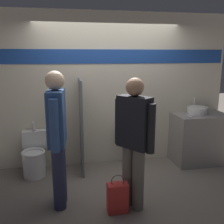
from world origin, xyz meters
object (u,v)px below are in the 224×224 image
(shopping_bag, at_px, (117,197))
(person_with_lanyard, at_px, (134,139))
(sink_basin, at_px, (197,110))
(cell_phone, at_px, (190,116))
(urinal_near_counter, at_px, (125,123))
(toilet, at_px, (34,157))
(person_in_vest, at_px, (57,135))

(shopping_bag, bearing_deg, person_with_lanyard, 22.80)
(sink_basin, distance_m, cell_phone, 0.31)
(sink_basin, relative_size, urinal_near_counter, 0.29)
(cell_phone, relative_size, urinal_near_counter, 0.12)
(toilet, relative_size, person_in_vest, 0.48)
(urinal_near_counter, height_order, person_with_lanyard, person_with_lanyard)
(person_with_lanyard, relative_size, shopping_bag, 3.31)
(cell_phone, height_order, shopping_bag, cell_phone)
(person_in_vest, relative_size, person_with_lanyard, 1.05)
(person_with_lanyard, bearing_deg, sink_basin, -89.34)
(toilet, relative_size, shopping_bag, 1.66)
(cell_phone, relative_size, shopping_bag, 0.27)
(sink_basin, bearing_deg, urinal_near_counter, 175.84)
(sink_basin, bearing_deg, person_in_vest, -157.58)
(cell_phone, height_order, toilet, cell_phone)
(sink_basin, xyz_separation_m, toilet, (-2.92, -0.05, -0.68))
(urinal_near_counter, height_order, person_in_vest, person_in_vest)
(cell_phone, height_order, person_in_vest, person_in_vest)
(sink_basin, xyz_separation_m, urinal_near_counter, (-1.33, 0.10, -0.21))
(cell_phone, bearing_deg, person_with_lanyard, -141.18)
(urinal_near_counter, bearing_deg, person_with_lanyard, -98.83)
(urinal_near_counter, distance_m, shopping_bag, 1.59)
(urinal_near_counter, distance_m, person_in_vest, 1.62)
(cell_phone, distance_m, toilet, 2.76)
(sink_basin, height_order, person_with_lanyard, person_with_lanyard)
(toilet, distance_m, person_in_vest, 1.27)
(sink_basin, height_order, cell_phone, sink_basin)
(urinal_near_counter, relative_size, person_in_vest, 0.67)
(person_in_vest, relative_size, shopping_bag, 3.47)
(sink_basin, relative_size, person_with_lanyard, 0.21)
(toilet, height_order, person_with_lanyard, person_with_lanyard)
(toilet, bearing_deg, urinal_near_counter, 5.35)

